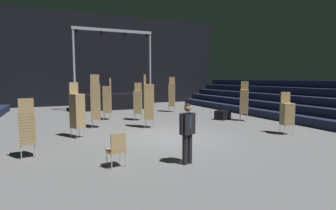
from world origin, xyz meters
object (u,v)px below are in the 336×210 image
at_px(man_with_tie, 188,130).
at_px(chair_stack_rear_left, 77,110).
at_px(chair_stack_front_right, 96,101).
at_px(chair_stack_mid_centre, 172,95).
at_px(chair_stack_front_left, 287,113).
at_px(stage_riser, 112,100).
at_px(chair_stack_rear_centre, 149,101).
at_px(chair_stack_mid_left, 138,101).
at_px(chair_stack_mid_right, 107,99).
at_px(chair_stack_rear_right, 27,128).
at_px(chair_stack_aisle_left, 244,101).
at_px(loose_chair_near_man, 117,148).
at_px(equipment_road_case, 223,115).

relative_size(man_with_tie, chair_stack_rear_left, 0.76).
bearing_deg(chair_stack_front_right, chair_stack_mid_centre, 46.06).
bearing_deg(chair_stack_front_left, stage_riser, -51.22).
relative_size(stage_riser, chair_stack_front_left, 3.43).
bearing_deg(stage_riser, chair_stack_front_right, -106.35).
distance_m(chair_stack_front_right, chair_stack_rear_centre, 2.57).
bearing_deg(chair_stack_front_right, chair_stack_mid_left, 40.04).
distance_m(chair_stack_mid_right, chair_stack_rear_left, 4.68).
height_order(chair_stack_mid_centre, chair_stack_rear_right, chair_stack_mid_centre).
height_order(chair_stack_mid_centre, chair_stack_aisle_left, chair_stack_mid_centre).
distance_m(chair_stack_front_left, chair_stack_aisle_left, 3.73).
bearing_deg(chair_stack_front_left, loose_chair_near_man, 28.23).
bearing_deg(chair_stack_front_left, equipment_road_case, -70.83).
relative_size(stage_riser, chair_stack_mid_right, 2.58).
relative_size(man_with_tie, chair_stack_front_left, 0.95).
xyz_separation_m(chair_stack_mid_centre, chair_stack_rear_right, (-8.41, -8.31, -0.34)).
relative_size(chair_stack_mid_right, chair_stack_rear_centre, 0.93).
bearing_deg(chair_stack_mid_left, equipment_road_case, -174.91).
height_order(stage_riser, chair_stack_mid_left, stage_riser).
height_order(stage_riser, loose_chair_near_man, stage_riser).
xyz_separation_m(chair_stack_mid_left, chair_stack_mid_centre, (3.30, 2.70, 0.17)).
relative_size(stage_riser, chair_stack_aisle_left, 2.78).
height_order(chair_stack_front_right, chair_stack_rear_left, chair_stack_front_right).
distance_m(chair_stack_aisle_left, loose_chair_near_man, 9.72).
bearing_deg(stage_riser, chair_stack_mid_centre, -48.17).
height_order(man_with_tie, chair_stack_rear_left, chair_stack_rear_left).
relative_size(stage_riser, chair_stack_front_right, 2.41).
xyz_separation_m(man_with_tie, chair_stack_rear_left, (-2.54, 4.68, 0.15)).
xyz_separation_m(man_with_tie, chair_stack_front_right, (-1.55, 6.65, 0.32)).
bearing_deg(chair_stack_front_left, chair_stack_rear_centre, -19.26).
bearing_deg(chair_stack_mid_left, chair_stack_front_right, 53.69).
relative_size(chair_stack_front_right, equipment_road_case, 2.84).
bearing_deg(chair_stack_mid_centre, loose_chair_near_man, 87.76).
height_order(stage_riser, chair_stack_rear_left, stage_riser).
bearing_deg(equipment_road_case, stage_riser, 120.32).
xyz_separation_m(equipment_road_case, loose_chair_near_man, (-7.47, -5.95, 0.28)).
bearing_deg(chair_stack_mid_centre, chair_stack_aisle_left, 140.86).
relative_size(chair_stack_front_left, chair_stack_rear_right, 1.00).
height_order(chair_stack_rear_left, chair_stack_rear_right, chair_stack_rear_left).
bearing_deg(equipment_road_case, chair_stack_front_left, -88.50).
xyz_separation_m(man_with_tie, chair_stack_aisle_left, (6.40, 5.55, 0.15)).
height_order(stage_riser, chair_stack_mid_centre, stage_riser).
bearing_deg(chair_stack_front_left, chair_stack_mid_right, -30.47).
bearing_deg(chair_stack_mid_right, chair_stack_front_right, 175.47).
bearing_deg(man_with_tie, chair_stack_rear_right, -48.83).
bearing_deg(loose_chair_near_man, chair_stack_front_right, 78.89).
bearing_deg(chair_stack_rear_right, chair_stack_mid_left, 41.16).
bearing_deg(chair_stack_rear_left, chair_stack_front_right, -148.90).
xyz_separation_m(man_with_tie, loose_chair_near_man, (-1.87, 0.48, -0.42)).
height_order(chair_stack_aisle_left, equipment_road_case, chair_stack_aisle_left).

